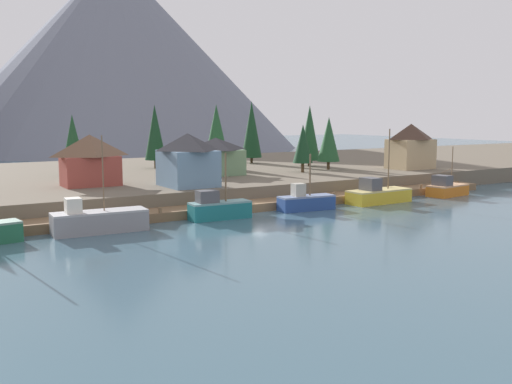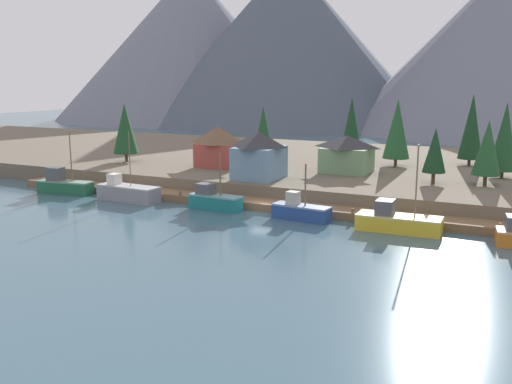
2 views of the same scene
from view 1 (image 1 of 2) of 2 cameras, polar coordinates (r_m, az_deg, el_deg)
The scene contains 20 objects.
ground_plane at distance 85.47m, azimuth -7.06°, elevation -0.47°, with size 400.00×400.00×1.00m, color #3D5B6B.
dock at distance 69.51m, azimuth -0.88°, elevation -1.42°, with size 80.00×4.00×1.60m.
shoreline_bank at distance 96.23m, azimuth -10.05°, elevation 1.42°, with size 400.00×56.00×2.50m, color #665B4C.
mountain_east_peak at distance 214.17m, azimuth -13.71°, elevation 13.22°, with size 126.77×126.77×66.41m, color slate.
fishing_boat_grey at distance 58.36m, azimuth -15.37°, elevation -2.76°, with size 9.24×3.34×9.51m.
fishing_boat_teal at distance 63.67m, azimuth -3.77°, elevation -1.61°, with size 7.00×2.65×7.32m.
fishing_boat_blue at distance 69.86m, azimuth 4.95°, elevation -0.94°, with size 7.20×2.93×6.80m.
fishing_boat_yellow at distance 76.97m, azimuth 12.01°, elevation -0.24°, with size 9.19×3.47×9.69m.
fishing_boat_orange at distance 86.34m, azimuth 18.42°, elevation 0.33°, with size 6.83×3.82×7.04m.
house_green at distance 87.02m, azimuth -4.01°, elevation 3.60°, with size 7.42×6.55×5.61m.
house_tan at distance 100.37m, azimuth 15.11°, elevation 4.45°, with size 7.39×5.39×7.55m.
house_blue at distance 73.15m, azimuth -6.79°, elevation 3.25°, with size 6.26×7.24×6.70m.
house_red at distance 75.92m, azimuth -16.14°, elevation 3.10°, with size 7.24×4.50×6.54m.
conifer_near_left at distance 89.65m, azimuth -17.72°, elevation 4.83°, with size 3.43×3.43×9.11m.
conifer_near_right at distance 108.66m, azimuth -0.44°, elevation 6.23°, with size 3.88×3.88×11.60m.
conifer_mid_left at distance 95.94m, azimuth 7.23°, elevation 5.22°, with size 3.75×3.75×8.69m.
conifer_mid_right at distance 98.00m, azimuth -3.95°, elevation 5.90°, with size 4.30×4.30×10.84m.
conifer_back_left at distance 102.88m, azimuth 5.34°, elevation 5.88°, with size 3.82×3.82×10.77m.
conifer_centre at distance 90.73m, azimuth 4.68°, elevation 4.80°, with size 3.13×3.13×7.56m.
conifer_far_left at distance 98.75m, azimuth -10.00°, elevation 5.86°, with size 3.58×3.58×10.78m.
Camera 1 is at (-35.06, -57.04, 11.38)m, focal length 40.27 mm.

